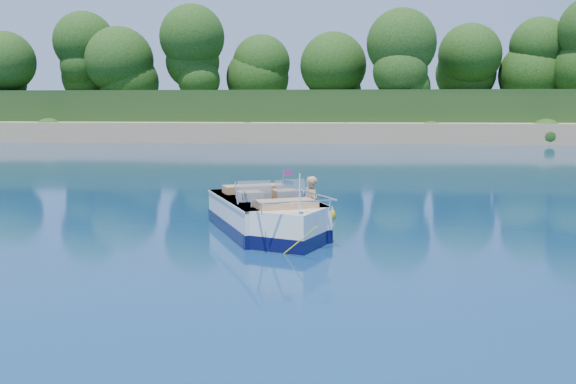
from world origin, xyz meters
name	(u,v)px	position (x,y,z in m)	size (l,w,h in m)	color
ground	(234,242)	(0.00, 0.00, 0.00)	(160.00, 160.00, 0.00)	#0A2149
shoreline	(333,121)	(0.00, 63.77, 0.98)	(170.00, 59.00, 6.00)	#A07F5D
treeline	(325,72)	(0.04, 41.01, 5.55)	(150.00, 7.12, 8.19)	#301E10
motorboat	(269,219)	(0.61, 0.95, 0.34)	(3.18, 4.82, 1.73)	white
tow_tube	(311,214)	(1.39, 3.12, 0.08)	(1.58, 1.58, 0.32)	#FFCB00
boy	(310,217)	(1.37, 3.12, 0.00)	(0.56, 0.37, 1.54)	tan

